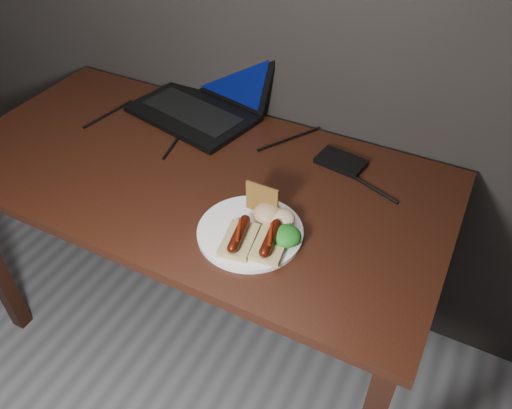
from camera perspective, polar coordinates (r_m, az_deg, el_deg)
The scene contains 11 objects.
desk at distance 1.45m, azimuth -6.88°, elevation 1.09°, with size 1.40×0.70×0.75m.
laptop at distance 1.64m, azimuth -5.92°, elevation 12.51°, with size 0.45×0.40×0.25m.
hard_drive at distance 1.42m, azimuth 9.70°, elevation 4.85°, with size 0.13×0.08×0.02m, color black.
desk_cables at distance 1.50m, azimuth -3.76°, elevation 7.28°, with size 0.96×0.35×0.01m.
plate at distance 1.19m, azimuth -0.66°, elevation -3.15°, with size 0.25×0.25×0.01m, color white.
bread_sausage_center at distance 1.15m, azimuth -1.96°, elevation -3.76°, with size 0.09×0.13×0.04m.
bread_sausage_right at distance 1.14m, azimuth 1.66°, elevation -4.25°, with size 0.09×0.12×0.04m.
crispbread at distance 1.21m, azimuth 0.69°, elevation 0.59°, with size 0.09×0.01×0.09m, color olive.
salad_greens at distance 1.15m, azimuth 3.48°, elevation -3.61°, with size 0.07×0.07×0.04m, color #105111.
salsa_mound at distance 1.20m, azimuth 1.38°, elevation -0.96°, with size 0.07×0.07×0.04m, color maroon.
coleslaw_mound at distance 1.19m, azimuth 2.98°, elevation -1.59°, with size 0.06×0.06×0.04m, color beige.
Camera 1 is at (0.66, 0.49, 1.60)m, focal length 35.00 mm.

